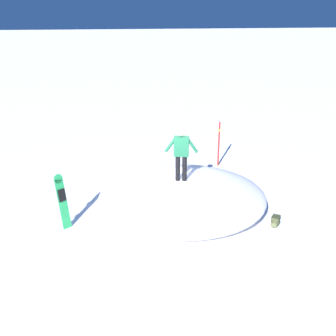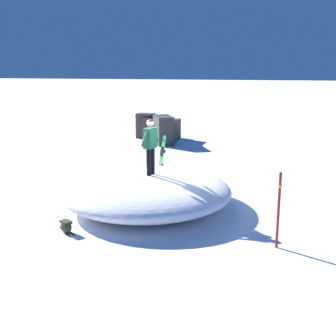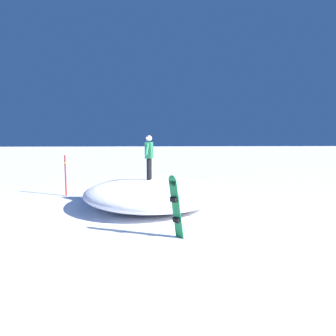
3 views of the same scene
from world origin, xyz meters
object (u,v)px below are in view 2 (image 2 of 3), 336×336
snowboarder_standing (150,144)px  trail_marker_pole (279,209)px  backpack_near (66,226)px  snowboard_primary_upright (162,156)px

snowboarder_standing → trail_marker_pole: (-2.17, -3.53, -0.95)m
backpack_near → trail_marker_pole: 5.09m
snowboard_primary_upright → trail_marker_pole: trail_marker_pole is taller
trail_marker_pole → snowboard_primary_upright: bearing=35.8°
trail_marker_pole → backpack_near: bearing=92.9°
snowboard_primary_upright → trail_marker_pole: 6.93m
snowboarder_standing → backpack_near: size_ratio=3.03×
snowboarder_standing → snowboard_primary_upright: snowboarder_standing is taller
snowboarder_standing → trail_marker_pole: bearing=-121.6°
backpack_near → trail_marker_pole: size_ratio=0.30×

